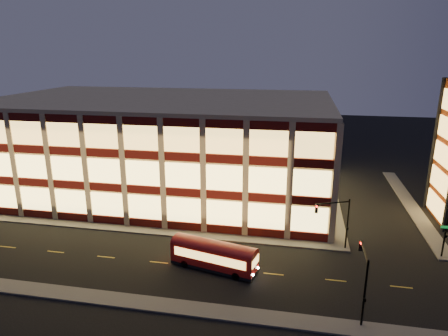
# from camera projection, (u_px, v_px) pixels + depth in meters

# --- Properties ---
(ground) EXTENTS (200.00, 200.00, 0.00)m
(ground) POSITION_uv_depth(u_px,v_px,m) (144.00, 234.00, 48.26)
(ground) COLOR black
(ground) RESTS_ON ground
(sidewalk_office_south) EXTENTS (54.00, 2.00, 0.15)m
(sidewalk_office_south) POSITION_uv_depth(u_px,v_px,m) (125.00, 228.00, 49.73)
(sidewalk_office_south) COLOR #514F4C
(sidewalk_office_south) RESTS_ON ground
(sidewalk_office_east) EXTENTS (2.00, 30.00, 0.15)m
(sidewalk_office_east) POSITION_uv_depth(u_px,v_px,m) (331.00, 198.00, 60.06)
(sidewalk_office_east) COLOR #514F4C
(sidewalk_office_east) RESTS_ON ground
(sidewalk_tower_west) EXTENTS (2.00, 30.00, 0.15)m
(sidewalk_tower_west) POSITION_uv_depth(u_px,v_px,m) (409.00, 203.00, 58.07)
(sidewalk_tower_west) COLOR #514F4C
(sidewalk_tower_west) RESTS_ON ground
(sidewalk_near) EXTENTS (100.00, 2.00, 0.15)m
(sidewalk_near) POSITION_uv_depth(u_px,v_px,m) (90.00, 296.00, 36.00)
(sidewalk_near) COLOR #514F4C
(sidewalk_near) RESTS_ON ground
(office_building) EXTENTS (50.45, 30.45, 14.50)m
(office_building) POSITION_uv_depth(u_px,v_px,m) (165.00, 144.00, 62.65)
(office_building) COLOR tan
(office_building) RESTS_ON ground
(traffic_signal_far) EXTENTS (3.79, 1.87, 6.00)m
(traffic_signal_far) POSITION_uv_depth(u_px,v_px,m) (336.00, 216.00, 43.28)
(traffic_signal_far) COLOR black
(traffic_signal_far) RESTS_ON ground
(traffic_signal_near) EXTENTS (0.32, 4.45, 6.00)m
(traffic_signal_near) POSITION_uv_depth(u_px,v_px,m) (363.00, 272.00, 32.43)
(traffic_signal_near) COLOR black
(traffic_signal_near) RESTS_ON ground
(trolley_bus) EXTENTS (9.15, 4.21, 3.01)m
(trolley_bus) POSITION_uv_depth(u_px,v_px,m) (214.00, 254.00, 40.25)
(trolley_bus) COLOR #910807
(trolley_bus) RESTS_ON ground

